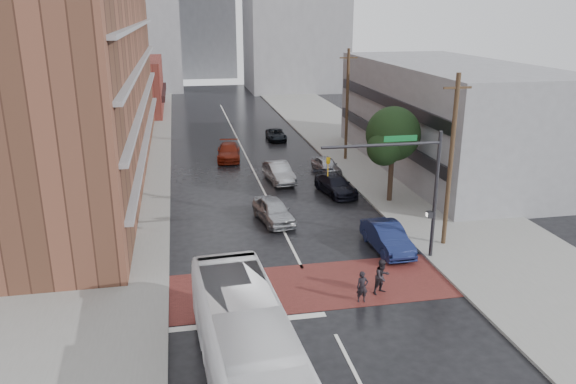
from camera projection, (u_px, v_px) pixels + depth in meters
name	position (u px, v px, depth m)	size (l,w,h in m)	color
ground	(314.00, 291.00, 27.65)	(160.00, 160.00, 0.00)	black
crosswalk	(311.00, 286.00, 28.11)	(14.00, 5.00, 0.02)	maroon
sidewalk_west	(118.00, 168.00, 48.85)	(9.00, 90.00, 0.15)	gray
sidewalk_east	(370.00, 155.00, 53.05)	(9.00, 90.00, 0.15)	gray
storefront_west	(131.00, 86.00, 74.75)	(8.00, 16.00, 7.00)	maroon
building_east	(447.00, 116.00, 47.93)	(11.00, 26.00, 9.00)	gray
distant_tower_center	(203.00, 16.00, 112.56)	(12.00, 10.00, 24.00)	gray
street_tree	(393.00, 137.00, 38.97)	(4.20, 4.10, 6.90)	#332319
signal_mast	(411.00, 178.00, 29.58)	(6.50, 0.30, 7.20)	#2D2D33
utility_pole_near	(451.00, 161.00, 31.40)	(1.60, 0.26, 10.00)	#473321
utility_pole_far	(347.00, 104.00, 50.06)	(1.60, 0.26, 10.00)	#473321
transit_bus	(250.00, 357.00, 19.48)	(2.86, 12.23, 3.41)	white
pedestrian_a	(362.00, 287.00, 26.37)	(0.57, 0.37, 1.55)	black
pedestrian_b	(382.00, 277.00, 27.16)	(0.86, 0.67, 1.77)	black
car_travel_a	(274.00, 211.00, 36.39)	(1.83, 4.54, 1.55)	#A3A5AB
car_travel_b	(279.00, 172.00, 44.96)	(1.64, 4.70, 1.55)	#9FA2A6
car_travel_c	(229.00, 152.00, 51.62)	(2.05, 5.04, 1.46)	maroon
suv_travel	(276.00, 135.00, 59.42)	(1.91, 4.13, 1.15)	black
car_parked_near	(387.00, 237.00, 32.11)	(1.65, 4.74, 1.56)	#141D47
car_parked_mid	(335.00, 185.00, 42.00)	(1.91, 4.70, 1.36)	black
car_parked_far	(326.00, 165.00, 47.33)	(1.61, 3.99, 1.36)	#A2A3A9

